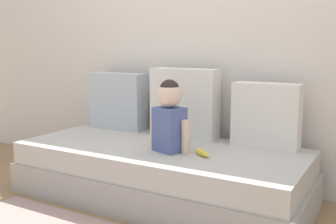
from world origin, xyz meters
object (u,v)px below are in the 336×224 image
object	(u,v)px
couch	(161,173)
throw_pillow_right	(266,115)
toddler	(169,115)
banana	(202,153)
throw_pillow_center	(184,103)
throw_pillow_left	(118,101)

from	to	relation	value
couch	throw_pillow_right	size ratio (longest dim) A/B	4.46
toddler	banana	world-z (taller)	toddler
couch	throw_pillow_center	world-z (taller)	throw_pillow_center
banana	toddler	bearing A→B (deg)	-179.56
throw_pillow_center	throw_pillow_right	distance (m)	0.64
toddler	throw_pillow_center	bearing A→B (deg)	104.73
throw_pillow_right	banana	xyz separation A→B (m)	(-0.28, -0.44, -0.20)
throw_pillow_left	throw_pillow_center	bearing A→B (deg)	0.00
couch	toddler	bearing A→B (deg)	-35.18
couch	throw_pillow_left	distance (m)	0.85
throw_pillow_center	toddler	bearing A→B (deg)	-75.27
throw_pillow_center	banana	bearing A→B (deg)	-50.81
throw_pillow_center	banana	xyz separation A→B (m)	(0.36, -0.44, -0.24)
throw_pillow_left	toddler	bearing A→B (deg)	-30.12
throw_pillow_center	throw_pillow_right	xyz separation A→B (m)	(0.64, 0.00, -0.04)
toddler	banana	size ratio (longest dim) A/B	2.84
throw_pillow_left	banana	size ratio (longest dim) A/B	2.95
couch	banana	size ratio (longest dim) A/B	12.14
throw_pillow_left	toddler	size ratio (longest dim) A/B	1.04
couch	throw_pillow_left	xyz separation A→B (m)	(-0.64, 0.36, 0.43)
toddler	banana	xyz separation A→B (m)	(0.24, 0.00, -0.23)
throw_pillow_center	banana	size ratio (longest dim) A/B	3.13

